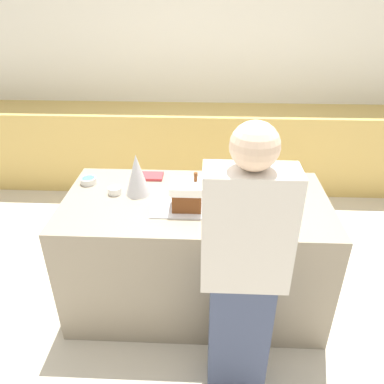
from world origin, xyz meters
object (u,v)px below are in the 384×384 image
at_px(gingerbread_house, 187,194).
at_px(candy_bowl_front_corner, 279,190).
at_px(candy_bowl_center_rear, 208,178).
at_px(cookbook, 151,176).
at_px(candy_bowl_beside_tree, 235,177).
at_px(candy_bowl_near_tray_left, 88,180).
at_px(decorative_tree, 137,175).
at_px(baking_tray, 187,207).
at_px(candy_bowl_behind_tray, 115,190).
at_px(candy_bowl_far_right, 275,176).
at_px(person, 244,272).

xyz_separation_m(gingerbread_house, candy_bowl_front_corner, (0.63, 0.24, -0.08)).
distance_m(candy_bowl_center_rear, cookbook, 0.44).
height_order(candy_bowl_beside_tree, candy_bowl_near_tray_left, candy_bowl_near_tray_left).
distance_m(gingerbread_house, candy_bowl_front_corner, 0.68).
height_order(candy_bowl_front_corner, cookbook, candy_bowl_front_corner).
height_order(candy_bowl_center_rear, candy_bowl_front_corner, candy_bowl_center_rear).
bearing_deg(candy_bowl_center_rear, decorative_tree, -157.29).
distance_m(baking_tray, cookbook, 0.52).
relative_size(candy_bowl_front_corner, candy_bowl_near_tray_left, 0.90).
relative_size(gingerbread_house, candy_bowl_center_rear, 1.91).
bearing_deg(candy_bowl_beside_tree, candy_bowl_behind_tray, -163.75).
distance_m(candy_bowl_behind_tray, candy_bowl_far_right, 1.19).
relative_size(decorative_tree, candy_bowl_beside_tree, 2.50).
bearing_deg(person, candy_bowl_front_corner, 69.44).
bearing_deg(person, baking_tray, 119.51).
distance_m(candy_bowl_beside_tree, cookbook, 0.64).
bearing_deg(candy_bowl_center_rear, cookbook, 173.49).
xyz_separation_m(candy_bowl_front_corner, candy_bowl_near_tray_left, (-1.38, 0.08, 0.00)).
bearing_deg(candy_bowl_center_rear, candy_bowl_front_corner, -15.94).
distance_m(candy_bowl_front_corner, candy_bowl_near_tray_left, 1.38).
distance_m(decorative_tree, candy_bowl_front_corner, 1.00).
relative_size(decorative_tree, candy_bowl_center_rear, 2.38).
height_order(candy_bowl_center_rear, candy_bowl_behind_tray, candy_bowl_behind_tray).
bearing_deg(candy_bowl_beside_tree, gingerbread_house, -129.02).
bearing_deg(candy_bowl_far_right, decorative_tree, -164.55).
height_order(decorative_tree, candy_bowl_center_rear, decorative_tree).
xyz_separation_m(candy_bowl_front_corner, candy_bowl_far_right, (0.00, 0.21, 0.00)).
relative_size(baking_tray, cookbook, 2.65).
height_order(gingerbread_house, candy_bowl_front_corner, gingerbread_house).
xyz_separation_m(candy_bowl_behind_tray, person, (0.84, -0.75, -0.05)).
relative_size(baking_tray, candy_bowl_beside_tree, 3.92).
relative_size(candy_bowl_front_corner, candy_bowl_behind_tray, 1.15).
bearing_deg(person, cookbook, 121.80).
relative_size(candy_bowl_front_corner, candy_bowl_beside_tree, 0.87).
relative_size(baking_tray, candy_bowl_center_rear, 3.74).
xyz_separation_m(cookbook, person, (0.63, -1.01, -0.04)).
relative_size(candy_bowl_front_corner, candy_bowl_far_right, 0.82).
distance_m(candy_bowl_center_rear, candy_bowl_near_tray_left, 0.88).
bearing_deg(candy_bowl_behind_tray, cookbook, 49.96).
distance_m(baking_tray, candy_bowl_center_rear, 0.40).
xyz_separation_m(candy_bowl_far_right, person, (-0.31, -1.03, -0.05)).
xyz_separation_m(baking_tray, cookbook, (-0.30, 0.43, 0.01)).
distance_m(gingerbread_house, candy_bowl_near_tray_left, 0.81).
bearing_deg(baking_tray, candy_bowl_front_corner, 20.51).
height_order(candy_bowl_far_right, cookbook, candy_bowl_far_right).
xyz_separation_m(gingerbread_house, decorative_tree, (-0.35, 0.18, 0.05)).
relative_size(candy_bowl_center_rear, candy_bowl_far_right, 0.99).
bearing_deg(candy_bowl_near_tray_left, candy_bowl_beside_tree, 5.57).
distance_m(decorative_tree, candy_bowl_far_right, 1.03).
bearing_deg(person, candy_bowl_far_right, 73.33).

